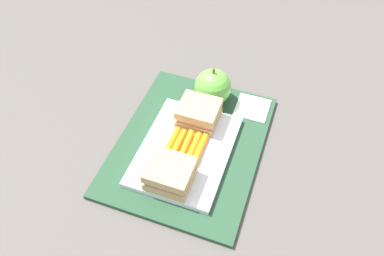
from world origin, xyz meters
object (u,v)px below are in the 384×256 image
carrot_sticks_bundle (185,146)px  paper_napkin (252,108)px  sandwich_half_left (170,174)px  apple (213,87)px  sandwich_half_right (199,113)px  food_tray (186,150)px

carrot_sticks_bundle → paper_napkin: (0.16, -0.10, -0.02)m
carrot_sticks_bundle → sandwich_half_left: bearing=-179.8°
apple → paper_napkin: 0.10m
sandwich_half_left → sandwich_half_right: (0.16, 0.00, 0.00)m
food_tray → sandwich_half_left: bearing=180.0°
paper_napkin → sandwich_half_left: bearing=158.2°
carrot_sticks_bundle → apple: 0.16m
apple → paper_napkin: size_ratio=1.30×
food_tray → sandwich_half_right: bearing=0.0°
food_tray → sandwich_half_right: (0.08, 0.00, 0.03)m
sandwich_half_left → apple: bearing=-1.3°
sandwich_half_right → paper_napkin: bearing=-49.3°
food_tray → paper_napkin: food_tray is taller
apple → carrot_sticks_bundle: bearing=177.9°
apple → paper_napkin: bearing=-86.2°
food_tray → paper_napkin: (0.16, -0.10, -0.00)m
sandwich_half_left → food_tray: bearing=0.0°
carrot_sticks_bundle → food_tray: bearing=-37.2°
apple → sandwich_half_left: bearing=178.7°
sandwich_half_right → paper_napkin: sandwich_half_right is taller
carrot_sticks_bundle → sandwich_half_right: bearing=-0.2°
paper_napkin → food_tray: bearing=149.2°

